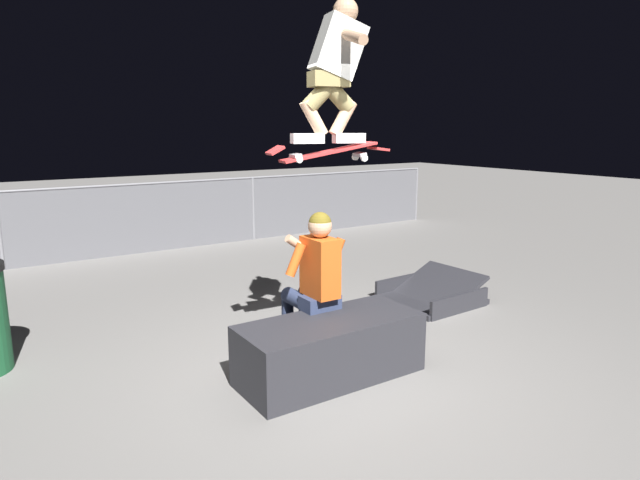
% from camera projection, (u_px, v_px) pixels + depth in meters
% --- Properties ---
extents(ground_plane, '(40.00, 40.00, 0.00)m').
position_uv_depth(ground_plane, '(331.00, 375.00, 4.54)').
color(ground_plane, slate).
extents(ledge_box_main, '(1.51, 0.64, 0.50)m').
position_uv_depth(ledge_box_main, '(330.00, 349.00, 4.45)').
color(ledge_box_main, '#28282D').
rests_on(ledge_box_main, ground).
extents(person_sitting_on_ledge, '(0.59, 0.75, 1.33)m').
position_uv_depth(person_sitting_on_ledge, '(313.00, 278.00, 4.70)').
color(person_sitting_on_ledge, '#2D3856').
rests_on(person_sitting_on_ledge, ground).
extents(skateboard, '(1.04, 0.43, 0.16)m').
position_uv_depth(skateboard, '(328.00, 152.00, 4.46)').
color(skateboard, '#B72D2D').
extents(skater_airborne, '(0.64, 0.88, 1.12)m').
position_uv_depth(skater_airborne, '(335.00, 65.00, 4.34)').
color(skater_airborne, white).
extents(kicker_ramp, '(1.05, 0.99, 0.45)m').
position_uv_depth(kicker_ramp, '(430.00, 296.00, 6.41)').
color(kicker_ramp, '#28282D').
rests_on(kicker_ramp, ground).
extents(fence_back, '(12.05, 0.05, 1.14)m').
position_uv_depth(fence_back, '(142.00, 215.00, 8.83)').
color(fence_back, slate).
rests_on(fence_back, ground).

